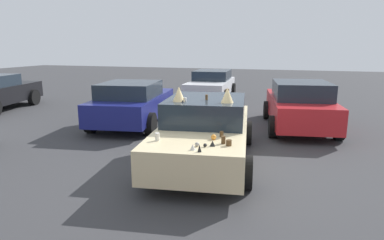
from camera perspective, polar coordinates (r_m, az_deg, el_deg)
ground_plane at (r=7.56m, az=2.19°, el=-6.82°), size 60.00×60.00×0.00m
art_car_decorated at (r=7.39m, az=2.26°, el=-1.66°), size 4.69×2.49×1.68m
parked_sedan_far_left at (r=16.12m, az=3.27°, el=6.03°), size 4.30×2.17×1.34m
parked_sedan_near_left at (r=10.89m, az=-10.01°, el=2.87°), size 4.16×2.45×1.39m
parked_sedan_far_right at (r=10.77m, az=17.76°, el=2.42°), size 4.22×2.40×1.45m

